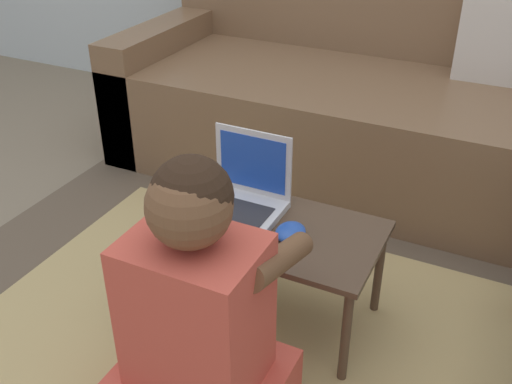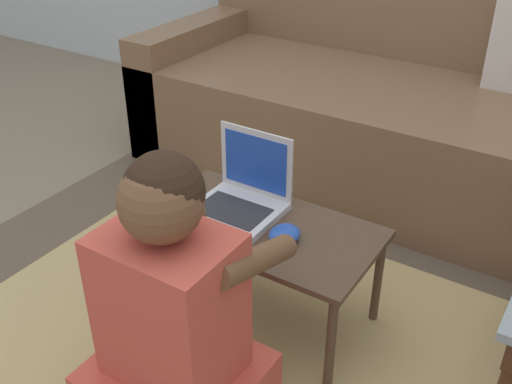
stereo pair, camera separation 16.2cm
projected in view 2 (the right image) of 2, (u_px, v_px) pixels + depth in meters
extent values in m
plane|color=#7F705B|center=(211.00, 321.00, 1.71)|extent=(16.00, 16.00, 0.00)
cube|color=brown|center=(219.00, 357.00, 1.59)|extent=(2.06, 1.78, 0.01)
cube|color=tan|center=(219.00, 356.00, 1.59)|extent=(1.48, 1.28, 0.00)
cube|color=brown|center=(373.00, 127.00, 2.37)|extent=(1.83, 0.86, 0.41)
cube|color=brown|center=(415.00, 7.00, 2.41)|extent=(1.83, 0.19, 0.39)
cube|color=brown|center=(204.00, 76.00, 2.73)|extent=(0.16, 0.86, 0.52)
cube|color=#4C3828|center=(262.00, 227.00, 1.59)|extent=(0.62, 0.34, 0.02)
cylinder|color=#4C3828|center=(150.00, 265.00, 1.70)|extent=(0.02, 0.02, 0.29)
cylinder|color=#4C3828|center=(331.00, 345.00, 1.43)|extent=(0.02, 0.02, 0.29)
cylinder|color=#4C3828|center=(210.00, 219.00, 1.91)|extent=(0.02, 0.02, 0.29)
cylinder|color=#4C3828|center=(378.00, 280.00, 1.64)|extent=(0.02, 0.02, 0.29)
cube|color=silver|center=(237.00, 211.00, 1.63)|extent=(0.23, 0.20, 0.02)
cube|color=#28282D|center=(233.00, 210.00, 1.61)|extent=(0.19, 0.12, 0.00)
cube|color=silver|center=(256.00, 162.00, 1.65)|extent=(0.23, 0.01, 0.19)
cube|color=#1E47B7|center=(255.00, 163.00, 1.65)|extent=(0.20, 0.00, 0.16)
ellipsoid|color=#234CB2|center=(284.00, 234.00, 1.52)|extent=(0.08, 0.09, 0.04)
cube|color=#CC4C3D|center=(171.00, 306.00, 1.23)|extent=(0.27, 0.21, 0.34)
sphere|color=brown|center=(161.00, 201.00, 1.10)|extent=(0.16, 0.16, 0.16)
sphere|color=black|center=(164.00, 192.00, 1.10)|extent=(0.16, 0.16, 0.16)
cylinder|color=brown|center=(161.00, 224.00, 1.34)|extent=(0.06, 0.27, 0.14)
cylinder|color=brown|center=(255.00, 261.00, 1.22)|extent=(0.06, 0.27, 0.14)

